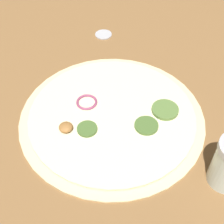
{
  "coord_description": "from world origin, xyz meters",
  "views": [
    {
      "loc": [
        0.18,
        -0.38,
        0.48
      ],
      "look_at": [
        0.0,
        0.0,
        0.02
      ],
      "focal_mm": 50.0,
      "sensor_mm": 36.0,
      "label": 1
    }
  ],
  "objects": [
    {
      "name": "pizza",
      "position": [
        0.0,
        -0.0,
        0.01
      ],
      "size": [
        0.37,
        0.37,
        0.02
      ],
      "color": "beige",
      "rests_on": "ground_plane"
    },
    {
      "name": "ground_plane",
      "position": [
        0.0,
        0.0,
        0.0
      ],
      "size": [
        3.0,
        3.0,
        0.0
      ],
      "primitive_type": "plane",
      "color": "brown"
    },
    {
      "name": "loose_cap",
      "position": [
        -0.15,
        0.25,
        0.0
      ],
      "size": [
        0.04,
        0.04,
        0.01
      ],
      "color": "#B2B2B7",
      "rests_on": "ground_plane"
    }
  ]
}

